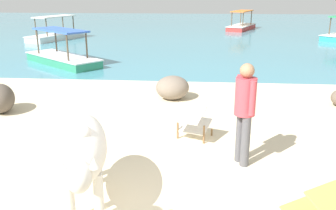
% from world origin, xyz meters
% --- Properties ---
extents(water_surface, '(60.00, 36.00, 0.03)m').
position_xyz_m(water_surface, '(0.00, 22.00, 0.00)').
color(water_surface, teal).
rests_on(water_surface, ground).
extents(cow, '(1.05, 2.10, 1.17)m').
position_xyz_m(cow, '(-1.21, 0.29, 0.81)').
color(cow, beige).
rests_on(cow, sand_beach).
extents(deck_chair_near, '(0.78, 0.91, 0.68)m').
position_xyz_m(deck_chair_near, '(0.11, 2.51, 0.42)').
color(deck_chair_near, brown).
rests_on(deck_chair_near, sand_beach).
extents(person_standing, '(0.32, 0.48, 1.62)m').
position_xyz_m(person_standing, '(0.93, 1.63, 0.99)').
color(person_standing, '#4C4C51').
rests_on(person_standing, sand_beach).
extents(shore_rock_large, '(0.99, 1.08, 0.65)m').
position_xyz_m(shore_rock_large, '(-4.22, 3.76, 0.37)').
color(shore_rock_large, brown).
rests_on(shore_rock_large, sand_beach).
extents(shore_rock_medium, '(1.14, 1.12, 0.59)m').
position_xyz_m(shore_rock_medium, '(-0.44, 5.14, 0.34)').
color(shore_rock_medium, gray).
rests_on(shore_rock_medium, sand_beach).
extents(boat_red, '(2.44, 3.84, 1.29)m').
position_xyz_m(boat_red, '(3.08, 22.63, 0.29)').
color(boat_red, '#C63833').
rests_on(boat_red, water_surface).
extents(boat_white, '(2.38, 3.84, 1.29)m').
position_xyz_m(boat_white, '(-7.79, 16.34, 0.29)').
color(boat_white, white).
rests_on(boat_white, water_surface).
extents(boat_green, '(3.56, 3.23, 1.29)m').
position_xyz_m(boat_green, '(-4.90, 9.49, 0.29)').
color(boat_green, '#338E66').
rests_on(boat_green, water_surface).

